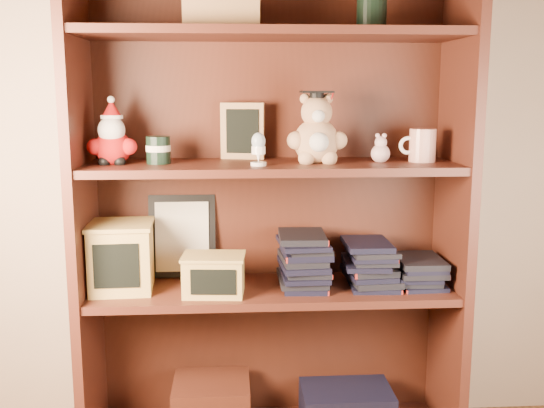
{
  "coord_description": "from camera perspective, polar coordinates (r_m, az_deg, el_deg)",
  "views": [
    {
      "loc": [
        -0.05,
        -0.65,
        1.18
      ],
      "look_at": [
        0.08,
        1.3,
        0.82
      ],
      "focal_mm": 42.0,
      "sensor_mm": 36.0,
      "label": 1
    }
  ],
  "objects": [
    {
      "name": "bookcase",
      "position": [
        2.05,
        -0.16,
        -0.88
      ],
      "size": [
        1.2,
        0.35,
        1.6
      ],
      "color": "#481F14",
      "rests_on": "ground"
    },
    {
      "name": "shelf_lower",
      "position": [
        2.06,
        0.0,
        -7.75
      ],
      "size": [
        1.14,
        0.33,
        0.02
      ],
      "color": "#481F14",
      "rests_on": "ground"
    },
    {
      "name": "shelf_upper",
      "position": [
        1.98,
        0.0,
        3.36
      ],
      "size": [
        1.14,
        0.33,
        0.02
      ],
      "color": "#481F14",
      "rests_on": "ground"
    },
    {
      "name": "santa_plush",
      "position": [
        1.99,
        -14.12,
        5.69
      ],
      "size": [
        0.15,
        0.11,
        0.21
      ],
      "color": "#A50F0F",
      "rests_on": "shelf_upper"
    },
    {
      "name": "teachers_tin",
      "position": [
        1.98,
        -10.15,
        4.82
      ],
      "size": [
        0.08,
        0.08,
        0.08
      ],
      "color": "black",
      "rests_on": "shelf_upper"
    },
    {
      "name": "chalkboard_plaque",
      "position": [
        2.08,
        -2.67,
        6.46
      ],
      "size": [
        0.14,
        0.09,
        0.18
      ],
      "color": "#9E7547",
      "rests_on": "shelf_upper"
    },
    {
      "name": "egg_cup",
      "position": [
        1.89,
        -1.22,
        5.05
      ],
      "size": [
        0.05,
        0.05,
        0.1
      ],
      "color": "white",
      "rests_on": "shelf_upper"
    },
    {
      "name": "grad_teddy_bear",
      "position": [
        1.97,
        4.02,
        6.2
      ],
      "size": [
        0.19,
        0.16,
        0.23
      ],
      "color": "tan",
      "rests_on": "shelf_upper"
    },
    {
      "name": "pink_figurine",
      "position": [
        2.02,
        9.7,
        4.72
      ],
      "size": [
        0.06,
        0.06,
        0.09
      ],
      "color": "#D7A8A6",
      "rests_on": "shelf_upper"
    },
    {
      "name": "teacher_mug",
      "position": [
        2.05,
        13.27,
        5.14
      ],
      "size": [
        0.12,
        0.08,
        0.1
      ],
      "color": "silver",
      "rests_on": "shelf_upper"
    },
    {
      "name": "certificate_frame",
      "position": [
        2.16,
        -8.05,
        -2.87
      ],
      "size": [
        0.22,
        0.06,
        0.28
      ],
      "color": "black",
      "rests_on": "shelf_lower"
    },
    {
      "name": "treats_box",
      "position": [
        2.05,
        -13.35,
        -4.57
      ],
      "size": [
        0.21,
        0.21,
        0.21
      ],
      "color": "tan",
      "rests_on": "shelf_lower"
    },
    {
      "name": "pencils_box",
      "position": [
        1.97,
        -5.25,
        -6.3
      ],
      "size": [
        0.2,
        0.15,
        0.13
      ],
      "color": "tan",
      "rests_on": "shelf_lower"
    },
    {
      "name": "book_stack_left",
      "position": [
        2.04,
        3.01,
        -5.21
      ],
      "size": [
        0.14,
        0.2,
        0.16
      ],
      "color": "black",
      "rests_on": "shelf_lower"
    },
    {
      "name": "book_stack_mid",
      "position": [
        2.08,
        8.68,
        -5.27
      ],
      "size": [
        0.14,
        0.2,
        0.14
      ],
      "color": "black",
      "rests_on": "shelf_lower"
    },
    {
      "name": "book_stack_right",
      "position": [
        2.12,
        12.71,
        -5.76
      ],
      "size": [
        0.14,
        0.2,
        0.1
      ],
      "color": "black",
      "rests_on": "shelf_lower"
    }
  ]
}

